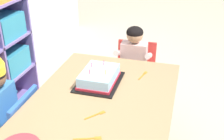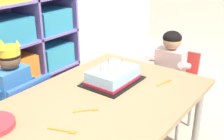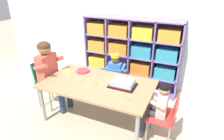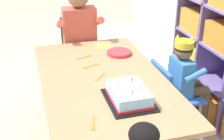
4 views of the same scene
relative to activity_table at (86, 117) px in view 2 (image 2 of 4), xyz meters
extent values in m
cube|color=#7F6BB2|center=(0.53, 1.09, 0.11)|extent=(0.02, 0.37, 1.29)
cube|color=#7F6BB2|center=(0.95, 1.09, 0.11)|extent=(0.02, 0.37, 1.29)
cube|color=orange|center=(0.32, 1.07, -0.42)|extent=(0.33, 0.29, 0.19)
cube|color=orange|center=(0.32, 1.07, -0.10)|extent=(0.33, 0.29, 0.19)
cube|color=teal|center=(0.74, 1.07, -0.10)|extent=(0.33, 0.29, 0.19)
cube|color=teal|center=(0.32, 1.07, 0.22)|extent=(0.33, 0.29, 0.19)
cube|color=teal|center=(0.74, 1.07, 0.22)|extent=(0.33, 0.29, 0.19)
cube|color=#A37F56|center=(0.00, 0.00, 0.03)|extent=(1.49, 0.85, 0.03)
cylinder|color=#9E9993|center=(0.69, -0.36, -0.26)|extent=(0.05, 0.05, 0.55)
cylinder|color=#9E9993|center=(0.69, 0.36, -0.26)|extent=(0.05, 0.05, 0.55)
cube|color=blue|center=(0.00, 0.60, -0.18)|extent=(0.35, 0.32, 0.03)
cube|color=blue|center=(0.00, 0.46, -0.05)|extent=(0.32, 0.07, 0.25)
cylinder|color=gray|center=(0.14, 0.72, -0.36)|extent=(0.02, 0.02, 0.34)
cylinder|color=gray|center=(0.14, 0.48, -0.36)|extent=(0.02, 0.02, 0.34)
cube|color=#3D7FBC|center=(0.00, 0.61, -0.03)|extent=(0.21, 0.12, 0.29)
sphere|color=brown|center=(0.00, 0.61, 0.19)|extent=(0.13, 0.13, 0.13)
ellipsoid|color=black|center=(0.00, 0.61, 0.21)|extent=(0.14, 0.14, 0.10)
cylinder|color=yellow|center=(0.00, 0.61, 0.24)|extent=(0.14, 0.14, 0.05)
cone|color=yellow|center=(0.00, 0.67, 0.28)|extent=(0.04, 0.04, 0.04)
cone|color=yellow|center=(0.05, 0.58, 0.28)|extent=(0.04, 0.04, 0.04)
cone|color=yellow|center=(-0.05, 0.58, 0.28)|extent=(0.04, 0.04, 0.04)
cylinder|color=brown|center=(0.06, 0.71, -0.15)|extent=(0.08, 0.21, 0.07)
cylinder|color=brown|center=(0.05, 0.82, -0.35)|extent=(0.06, 0.06, 0.36)
cylinder|color=#3D7FBC|center=(0.12, 0.65, 0.03)|extent=(0.05, 0.17, 0.10)
cube|color=red|center=(0.89, -0.05, -0.17)|extent=(0.33, 0.37, 0.03)
cube|color=red|center=(1.04, -0.04, -0.04)|extent=(0.07, 0.33, 0.24)
cylinder|color=gray|center=(0.75, 0.10, -0.36)|extent=(0.02, 0.02, 0.35)
cylinder|color=gray|center=(0.76, -0.20, -0.36)|extent=(0.02, 0.02, 0.35)
cylinder|color=gray|center=(1.01, 0.11, -0.36)|extent=(0.02, 0.02, 0.35)
cylinder|color=gray|center=(1.02, -0.19, -0.36)|extent=(0.02, 0.02, 0.35)
cube|color=beige|center=(0.89, -0.05, -0.02)|extent=(0.12, 0.21, 0.29)
sphere|color=tan|center=(0.89, -0.05, 0.20)|extent=(0.13, 0.13, 0.13)
ellipsoid|color=black|center=(0.89, -0.05, 0.22)|extent=(0.14, 0.14, 0.10)
cylinder|color=#33333D|center=(0.78, 0.01, -0.13)|extent=(0.21, 0.08, 0.07)
cylinder|color=#33333D|center=(0.78, -0.11, -0.13)|extent=(0.21, 0.08, 0.07)
cylinder|color=#33333D|center=(0.67, 0.01, -0.35)|extent=(0.06, 0.06, 0.37)
cylinder|color=#33333D|center=(0.68, -0.12, -0.35)|extent=(0.06, 0.06, 0.37)
cylinder|color=beige|center=(0.84, 0.08, 0.05)|extent=(0.17, 0.05, 0.10)
cylinder|color=beige|center=(0.85, -0.17, 0.05)|extent=(0.17, 0.05, 0.10)
cube|color=black|center=(0.34, 0.07, 0.05)|extent=(0.35, 0.27, 0.01)
cube|color=#9ED1EF|center=(0.34, 0.07, 0.10)|extent=(0.29, 0.21, 0.08)
cube|color=red|center=(0.34, 0.07, 0.06)|extent=(0.30, 0.22, 0.02)
cylinder|color=#E54C66|center=(0.42, 0.07, 0.15)|extent=(0.01, 0.01, 0.04)
cylinder|color=#E54C66|center=(0.37, 0.14, 0.15)|extent=(0.01, 0.01, 0.04)
cylinder|color=#EFCC4C|center=(0.30, 0.02, 0.15)|extent=(0.01, 0.01, 0.04)
cylinder|color=#E54C66|center=(0.28, 0.12, 0.15)|extent=(0.01, 0.01, 0.04)
cube|color=orange|center=(-0.03, 0.00, 0.05)|extent=(0.08, 0.07, 0.00)
cube|color=orange|center=(0.02, -0.05, 0.05)|extent=(0.04, 0.04, 0.00)
cube|color=orange|center=(0.49, -0.18, 0.05)|extent=(0.09, 0.03, 0.00)
cube|color=orange|center=(0.55, -0.20, 0.05)|extent=(0.04, 0.03, 0.00)
cube|color=orange|center=(-0.22, -0.02, 0.05)|extent=(0.05, 0.10, 0.00)
cube|color=orange|center=(-0.19, -0.09, 0.05)|extent=(0.03, 0.04, 0.00)
camera|label=1|loc=(-1.25, -0.45, 1.00)|focal=46.51mm
camera|label=2|loc=(-0.96, -0.86, 0.81)|focal=46.31mm
camera|label=3|loc=(1.11, -2.02, 1.31)|focal=30.92mm
camera|label=4|loc=(1.88, -0.48, 1.04)|focal=50.25mm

